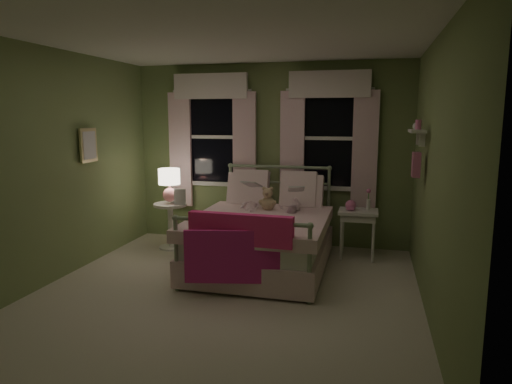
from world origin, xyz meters
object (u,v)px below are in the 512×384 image
(child_left, at_px, (250,185))
(child_right, at_px, (292,192))
(teddy_bear, at_px, (268,200))
(nightstand_left, at_px, (171,219))
(bed, at_px, (263,237))
(table_lamp, at_px, (169,182))
(nightstand_right, at_px, (358,218))

(child_left, distance_m, child_right, 0.56)
(teddy_bear, relative_size, nightstand_left, 0.48)
(bed, xyz_separation_m, nightstand_left, (-1.44, 0.45, 0.03))
(teddy_bear, relative_size, table_lamp, 0.66)
(table_lamp, relative_size, nightstand_right, 0.73)
(bed, bearing_deg, nightstand_left, 162.66)
(child_right, xyz_separation_m, teddy_bear, (-0.28, -0.16, -0.10))
(bed, height_order, nightstand_left, bed)
(child_left, distance_m, nightstand_right, 1.48)
(child_right, relative_size, teddy_bear, 2.06)
(bed, xyz_separation_m, teddy_bear, (0.00, 0.26, 0.41))
(teddy_bear, height_order, table_lamp, table_lamp)
(bed, distance_m, child_right, 0.72)
(bed, distance_m, nightstand_right, 1.30)
(child_left, height_order, nightstand_left, child_left)
(bed, bearing_deg, nightstand_right, 28.96)
(child_right, distance_m, nightstand_left, 1.79)
(child_right, bearing_deg, nightstand_left, -7.53)
(teddy_bear, height_order, nightstand_left, teddy_bear)
(nightstand_left, bearing_deg, nightstand_right, 3.82)
(child_left, relative_size, nightstand_right, 1.21)
(child_right, relative_size, table_lamp, 1.37)
(child_right, bearing_deg, table_lamp, -7.53)
(teddy_bear, xyz_separation_m, table_lamp, (-1.44, 0.19, 0.16))
(nightstand_left, bearing_deg, child_right, -0.99)
(bed, height_order, nightstand_right, bed)
(bed, distance_m, table_lamp, 1.62)
(teddy_bear, bearing_deg, table_lamp, 172.58)
(table_lamp, xyz_separation_m, nightstand_right, (2.57, 0.17, -0.40))
(table_lamp, bearing_deg, child_right, -0.99)
(child_left, relative_size, table_lamp, 1.65)
(nightstand_left, relative_size, table_lamp, 1.39)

